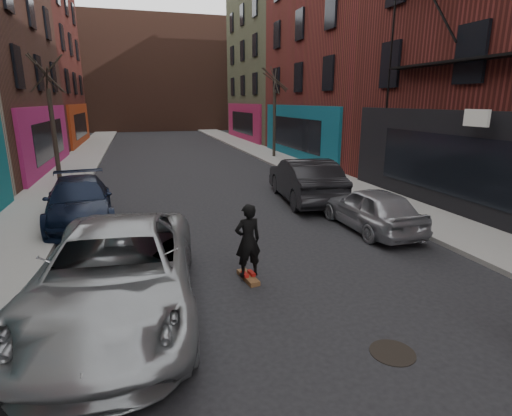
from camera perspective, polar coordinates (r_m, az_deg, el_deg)
sidewalk_left at (r=32.14m, az=-22.92°, el=7.26°), size 2.50×84.00×0.13m
sidewalk_right at (r=33.17m, az=-0.75°, el=8.64°), size 2.50×84.00×0.13m
buildings_right at (r=24.37m, az=27.98°, el=23.41°), size 12.00×56.00×16.00m
building_far at (r=57.88m, az=-14.51°, el=17.82°), size 40.00×10.00×14.00m
tree_left_far at (r=20.04m, az=-27.24°, el=12.29°), size 2.00×2.00×6.50m
tree_right_far at (r=27.22m, az=2.66°, el=14.53°), size 2.00×2.00×6.80m
parked_left_far at (r=7.65m, az=-19.32°, el=-8.71°), size 3.31×6.16×1.64m
parked_left_end at (r=13.89m, az=-23.94°, el=0.90°), size 2.45×5.01×1.40m
parked_right_far at (r=12.46m, az=16.14°, el=-0.07°), size 1.61×3.91×1.33m
parked_right_end at (r=15.56m, az=6.99°, el=4.02°), size 2.30×5.23×1.67m
skateboard at (r=8.87m, az=-1.13°, el=-9.89°), size 0.33×0.82×0.10m
skateboarder at (r=8.55m, az=-1.16°, el=-4.67°), size 0.64×0.47×1.62m
manhole at (r=6.94m, az=18.92°, el=-18.95°), size 0.72×0.72×0.01m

